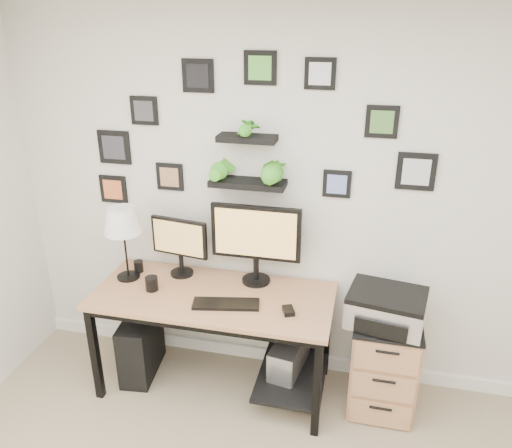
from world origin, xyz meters
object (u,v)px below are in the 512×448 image
(monitor_right, at_px, (256,238))
(file_cabinet, at_px, (383,361))
(monitor_left, at_px, (180,243))
(table_lamp, at_px, (122,222))
(desk, at_px, (220,308))
(pc_tower_black, at_px, (141,345))
(mug, at_px, (152,284))
(pc_tower_grey, at_px, (289,366))
(printer, at_px, (386,308))

(monitor_right, height_order, file_cabinet, monitor_right)
(monitor_left, bearing_deg, table_lamp, -160.18)
(desk, relative_size, monitor_left, 3.73)
(file_cabinet, bearing_deg, pc_tower_black, -177.40)
(monitor_left, bearing_deg, pc_tower_black, -144.54)
(monitor_left, height_order, file_cabinet, monitor_left)
(table_lamp, distance_m, pc_tower_black, 0.95)
(desk, distance_m, monitor_left, 0.53)
(desk, height_order, file_cabinet, desk)
(mug, distance_m, pc_tower_black, 0.59)
(pc_tower_grey, bearing_deg, desk, -176.72)
(monitor_right, height_order, table_lamp, monitor_right)
(monitor_right, height_order, pc_tower_black, monitor_right)
(desk, height_order, monitor_left, monitor_left)
(table_lamp, height_order, file_cabinet, table_lamp)
(desk, relative_size, file_cabinet, 2.39)
(file_cabinet, bearing_deg, monitor_right, 171.75)
(printer, bearing_deg, mug, -176.84)
(monitor_left, distance_m, table_lamp, 0.41)
(file_cabinet, bearing_deg, monitor_left, 175.38)
(monitor_left, height_order, printer, monitor_left)
(monitor_right, distance_m, file_cabinet, 1.18)
(monitor_right, bearing_deg, table_lamp, -171.08)
(pc_tower_grey, xyz_separation_m, printer, (0.61, -0.02, 0.57))
(pc_tower_grey, relative_size, file_cabinet, 0.65)
(mug, xyz_separation_m, file_cabinet, (1.56, 0.13, -0.46))
(mug, height_order, pc_tower_grey, mug)
(mug, bearing_deg, pc_tower_black, 161.10)
(monitor_left, xyz_separation_m, pc_tower_grey, (0.82, -0.15, -0.80))
(pc_tower_black, bearing_deg, mug, -25.33)
(monitor_left, relative_size, monitor_right, 0.70)
(pc_tower_grey, bearing_deg, printer, -1.56)
(desk, distance_m, file_cabinet, 1.15)
(mug, xyz_separation_m, printer, (1.54, 0.08, -0.02))
(file_cabinet, distance_m, printer, 0.45)
(pc_tower_black, bearing_deg, monitor_right, 7.92)
(monitor_right, xyz_separation_m, file_cabinet, (0.90, -0.13, -0.75))
(table_lamp, xyz_separation_m, pc_tower_grey, (1.17, -0.02, -0.97))
(pc_tower_black, height_order, file_cabinet, file_cabinet)
(desk, relative_size, table_lamp, 3.02)
(mug, relative_size, file_cabinet, 0.14)
(desk, height_order, pc_tower_black, desk)
(monitor_right, height_order, mug, monitor_right)
(monitor_left, bearing_deg, monitor_right, 1.47)
(monitor_left, distance_m, file_cabinet, 1.60)
(pc_tower_black, xyz_separation_m, pc_tower_grey, (1.09, 0.05, -0.03))
(table_lamp, relative_size, pc_tower_black, 1.14)
(monitor_right, distance_m, pc_tower_grey, 0.94)
(pc_tower_grey, bearing_deg, mug, -173.80)
(printer, bearing_deg, pc_tower_black, -178.95)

